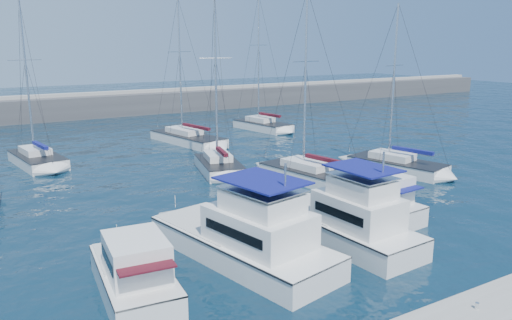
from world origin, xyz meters
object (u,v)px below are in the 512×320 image
sailboat_back_b (187,138)px  sailboat_back_c (263,125)px  motor_yacht_port_inner (248,239)px  sailboat_mid_e (396,165)px  motor_yacht_stbd_inner (348,222)px  sailboat_mid_d (311,175)px  sailboat_back_a (37,159)px  motor_yacht_port_outer (135,276)px  sailboat_mid_c (219,166)px  motor_yacht_stbd_outer (377,203)px

sailboat_back_b → sailboat_back_c: 11.54m
motor_yacht_port_inner → sailboat_mid_e: bearing=12.7°
motor_yacht_stbd_inner → sailboat_back_c: (14.40, 32.33, -0.59)m
sailboat_back_b → motor_yacht_port_inner: bearing=-119.1°
sailboat_mid_d → sailboat_back_b: sailboat_back_b is taller
sailboat_back_b → sailboat_back_a: bearing=177.8°
motor_yacht_port_outer → sailboat_mid_e: size_ratio=0.49×
motor_yacht_stbd_inner → sailboat_mid_e: bearing=31.2°
motor_yacht_port_inner → sailboat_mid_d: size_ratio=0.77×
sailboat_mid_c → sailboat_back_b: (2.54, 12.58, -0.04)m
motor_yacht_stbd_outer → sailboat_back_b: 27.21m
sailboat_mid_e → motor_yacht_stbd_inner: bearing=-159.7°
motor_yacht_port_inner → motor_yacht_stbd_inner: size_ratio=1.18×
sailboat_mid_e → sailboat_back_b: sailboat_back_b is taller
sailboat_mid_e → sailboat_back_b: bearing=102.0°
motor_yacht_port_outer → sailboat_back_a: size_ratio=0.47×
motor_yacht_stbd_outer → sailboat_mid_c: (-3.32, 14.62, -0.40)m
sailboat_back_b → sailboat_mid_c: bearing=-113.2°
sailboat_mid_e → motor_yacht_port_inner: bearing=-170.2°
sailboat_mid_d → motor_yacht_stbd_inner: bearing=-128.5°
sailboat_mid_d → sailboat_mid_e: (7.82, -1.16, 0.00)m
motor_yacht_stbd_inner → sailboat_mid_d: sailboat_mid_d is taller
sailboat_mid_d → motor_yacht_stbd_outer: bearing=-110.9°
sailboat_mid_d → sailboat_back_c: sailboat_back_c is taller
motor_yacht_port_outer → motor_yacht_port_inner: bearing=11.9°
motor_yacht_port_outer → motor_yacht_stbd_inner: 11.40m
sailboat_back_c → sailboat_mid_e: bearing=-103.4°
motor_yacht_stbd_outer → sailboat_back_b: size_ratio=0.41×
sailboat_back_a → sailboat_back_c: size_ratio=0.88×
motor_yacht_port_inner → sailboat_back_b: size_ratio=0.73×
sailboat_mid_c → sailboat_back_a: size_ratio=1.02×
motor_yacht_port_inner → sailboat_mid_d: (11.20, 9.97, -0.62)m
sailboat_mid_d → sailboat_back_a: sailboat_mid_d is taller
motor_yacht_port_outer → sailboat_back_a: (-0.29, 26.75, -0.42)m
sailboat_back_b → sailboat_mid_d: bearing=-94.8°
motor_yacht_port_outer → sailboat_mid_c: sailboat_mid_c is taller
motor_yacht_stbd_inner → sailboat_back_b: bearing=79.4°
sailboat_mid_c → sailboat_back_c: 20.79m
sailboat_mid_e → sailboat_back_a: bearing=130.4°
sailboat_mid_d → sailboat_back_c: 23.42m
sailboat_back_b → sailboat_back_c: sailboat_back_c is taller
sailboat_back_b → sailboat_back_c: (11.12, 3.08, 0.04)m
sailboat_back_a → sailboat_mid_d: bearing=-52.0°
motor_yacht_port_outer → sailboat_back_c: sailboat_back_c is taller
sailboat_mid_c → sailboat_back_a: 15.99m
motor_yacht_port_inner → motor_yacht_port_outer: bearing=174.8°
sailboat_mid_c → sailboat_mid_d: bearing=-37.7°
motor_yacht_port_inner → sailboat_mid_c: (6.38, 15.99, -0.59)m
motor_yacht_port_outer → motor_yacht_stbd_outer: same height
sailboat_mid_d → sailboat_back_b: (-2.28, 18.61, -0.00)m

